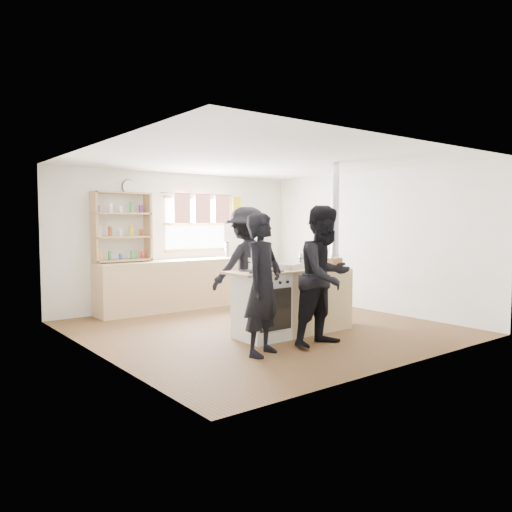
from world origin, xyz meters
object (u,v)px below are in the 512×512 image
at_px(roast_tray, 290,266).
at_px(thermos, 227,250).
at_px(bread_board, 335,263).
at_px(cooking_island, 294,301).
at_px(person_far, 247,266).
at_px(stockpot_counter, 308,260).
at_px(stockpot_stove, 256,264).
at_px(person_near_right, 325,276).
at_px(flue_heater, 334,282).
at_px(skillet_greens, 262,271).
at_px(person_near_left, 263,284).

bearing_deg(roast_tray, thermos, 73.57).
distance_m(roast_tray, bread_board, 0.86).
distance_m(cooking_island, person_far, 1.02).
bearing_deg(stockpot_counter, stockpot_stove, 174.43).
distance_m(cooking_island, stockpot_stove, 0.78).
bearing_deg(bread_board, person_near_right, -142.92).
bearing_deg(person_far, cooking_island, 100.84).
bearing_deg(flue_heater, person_near_right, -141.58).
bearing_deg(skillet_greens, flue_heater, 8.89).
bearing_deg(cooking_island, stockpot_counter, 16.57).
bearing_deg(roast_tray, cooking_island, -13.43).
bearing_deg(person_near_right, roast_tray, 80.33).
bearing_deg(stockpot_stove, person_far, 63.02).
bearing_deg(skillet_greens, stockpot_stove, 62.01).
distance_m(cooking_island, stockpot_counter, 0.70).
xyz_separation_m(roast_tray, stockpot_counter, (0.46, 0.10, 0.06)).
bearing_deg(stockpot_stove, cooking_island, -21.62).
bearing_deg(bread_board, stockpot_stove, 168.79).
bearing_deg(skillet_greens, stockpot_counter, 13.96).
bearing_deg(roast_tray, flue_heater, 4.74).
height_order(stockpot_counter, flue_heater, flue_heater).
bearing_deg(person_near_left, cooking_island, 7.42).
xyz_separation_m(thermos, person_far, (-0.90, -1.86, -0.13)).
height_order(stockpot_stove, person_far, person_far).
relative_size(thermos, stockpot_stove, 1.20).
xyz_separation_m(thermos, cooking_island, (-0.74, -2.77, -0.57)).
bearing_deg(thermos, person_far, -115.91).
xyz_separation_m(thermos, person_near_right, (-0.89, -3.53, -0.14)).
distance_m(thermos, bread_board, 2.82).
xyz_separation_m(cooking_island, person_near_left, (-1.07, -0.63, 0.39)).
height_order(skillet_greens, roast_tray, roast_tray).
relative_size(skillet_greens, flue_heater, 0.15).
relative_size(skillet_greens, stockpot_stove, 1.59).
bearing_deg(cooking_island, bread_board, -3.84).
height_order(cooking_island, skillet_greens, skillet_greens).
xyz_separation_m(skillet_greens, stockpot_stove, (0.19, 0.36, 0.06)).
relative_size(cooking_island, bread_board, 6.72).
relative_size(bread_board, person_near_right, 0.16).
distance_m(thermos, cooking_island, 2.92).
bearing_deg(bread_board, skillet_greens, -175.99).
bearing_deg(thermos, skillet_greens, -116.43).
relative_size(thermos, person_far, 0.16).
bearing_deg(stockpot_stove, thermos, 63.80).
distance_m(stockpot_counter, bread_board, 0.43).
bearing_deg(person_near_right, bread_board, 33.28).
relative_size(stockpot_counter, bread_board, 1.00).
height_order(cooking_island, person_near_right, person_near_right).
height_order(thermos, person_near_left, person_near_left).
bearing_deg(roast_tray, stockpot_counter, 12.26).
height_order(person_near_left, person_far, person_far).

